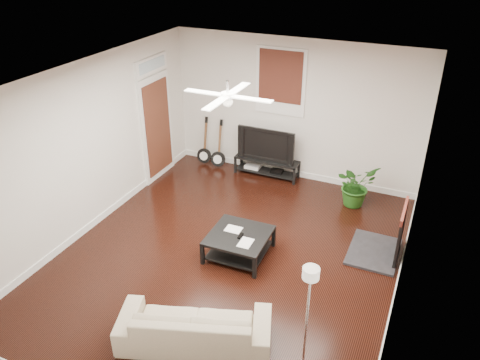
{
  "coord_description": "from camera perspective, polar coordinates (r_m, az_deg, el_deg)",
  "views": [
    {
      "loc": [
        2.57,
        -5.38,
        4.54
      ],
      "look_at": [
        0.0,
        0.4,
        1.15
      ],
      "focal_mm": 35.33,
      "sensor_mm": 36.0,
      "label": 1
    }
  ],
  "objects": [
    {
      "name": "brick_accent",
      "position": [
        7.11,
        20.73,
        0.01
      ],
      "size": [
        0.02,
        2.2,
        2.8
      ],
      "primitive_type": "cube",
      "color": "#9D4032",
      "rests_on": "floor"
    },
    {
      "name": "door_left",
      "position": [
        9.44,
        -10.07,
        7.36
      ],
      "size": [
        0.08,
        1.0,
        2.5
      ],
      "primitive_type": "cube",
      "color": "white",
      "rests_on": "wall_left"
    },
    {
      "name": "potted_plant",
      "position": [
        8.85,
        13.8,
        -0.6
      ],
      "size": [
        0.93,
        0.95,
        0.8
      ],
      "primitive_type": "imported",
      "rotation": [
        0.0,
        0.0,
        0.93
      ],
      "color": "#205418",
      "rests_on": "floor"
    },
    {
      "name": "tv",
      "position": [
        9.52,
        3.38,
        4.46
      ],
      "size": [
        1.19,
        0.16,
        0.68
      ],
      "primitive_type": "imported",
      "color": "black",
      "rests_on": "tv_stand"
    },
    {
      "name": "window_back",
      "position": [
        9.2,
        4.91,
        11.74
      ],
      "size": [
        1.0,
        0.06,
        1.3
      ],
      "primitive_type": "cube",
      "color": "#3D1410",
      "rests_on": "wall_back"
    },
    {
      "name": "fireplace",
      "position": [
        7.58,
        17.38,
        -5.84
      ],
      "size": [
        0.8,
        1.1,
        0.92
      ],
      "primitive_type": "cube",
      "color": "black",
      "rests_on": "floor"
    },
    {
      "name": "room",
      "position": [
        6.74,
        -1.38,
        0.4
      ],
      "size": [
        5.01,
        6.01,
        2.81
      ],
      "color": "black",
      "rests_on": "ground"
    },
    {
      "name": "tv_stand",
      "position": [
        9.73,
        3.25,
        1.56
      ],
      "size": [
        1.33,
        0.35,
        0.37
      ],
      "primitive_type": "cube",
      "color": "black",
      "rests_on": "floor"
    },
    {
      "name": "guitar_left",
      "position": [
        10.11,
        -4.41,
        4.65
      ],
      "size": [
        0.33,
        0.24,
        1.03
      ],
      "primitive_type": null,
      "rotation": [
        0.0,
        0.0,
        0.04
      ],
      "color": "black",
      "rests_on": "floor"
    },
    {
      "name": "coffee_table",
      "position": [
        7.4,
        -0.12,
        -7.8
      ],
      "size": [
        0.92,
        0.92,
        0.38
      ],
      "primitive_type": "cube",
      "rotation": [
        0.0,
        0.0,
        0.02
      ],
      "color": "black",
      "rests_on": "floor"
    },
    {
      "name": "ceiling_fan",
      "position": [
        6.27,
        -1.51,
        10.15
      ],
      "size": [
        1.24,
        1.24,
        0.32
      ],
      "primitive_type": null,
      "color": "white",
      "rests_on": "ceiling"
    },
    {
      "name": "floor_lamp",
      "position": [
        5.39,
        8.03,
        -16.73
      ],
      "size": [
        0.32,
        0.32,
        1.52
      ],
      "primitive_type": null,
      "rotation": [
        0.0,
        0.0,
        0.33
      ],
      "color": "silver",
      "rests_on": "floor"
    },
    {
      "name": "sofa",
      "position": [
        6.04,
        -5.5,
        -17.0
      ],
      "size": [
        1.99,
        1.29,
        0.54
      ],
      "primitive_type": "imported",
      "rotation": [
        0.0,
        0.0,
        3.47
      ],
      "color": "#C5AD93",
      "rests_on": "floor"
    },
    {
      "name": "guitar_right",
      "position": [
        9.94,
        -2.71,
        4.27
      ],
      "size": [
        0.35,
        0.27,
        1.03
      ],
      "primitive_type": null,
      "rotation": [
        0.0,
        0.0,
        0.15
      ],
      "color": "black",
      "rests_on": "floor"
    }
  ]
}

